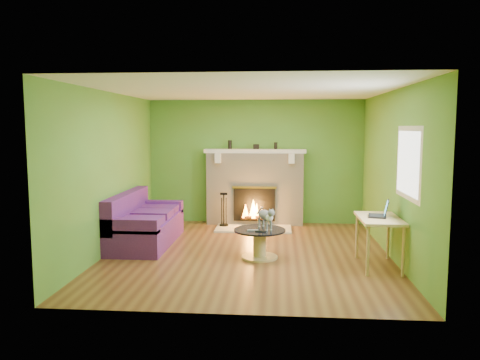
{
  "coord_description": "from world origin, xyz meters",
  "views": [
    {
      "loc": [
        0.48,
        -7.38,
        2.03
      ],
      "look_at": [
        -0.16,
        0.4,
        1.15
      ],
      "focal_mm": 35.0,
      "sensor_mm": 36.0,
      "label": 1
    }
  ],
  "objects_px": {
    "sofa": "(143,224)",
    "coffee_table": "(260,241)",
    "desk": "(379,223)",
    "cat": "(265,218)"
  },
  "relations": [
    {
      "from": "sofa",
      "to": "coffee_table",
      "type": "xyz_separation_m",
      "value": [
        2.06,
        -0.73,
        -0.08
      ]
    },
    {
      "from": "coffee_table",
      "to": "desk",
      "type": "distance_m",
      "value": 1.82
    },
    {
      "from": "sofa",
      "to": "coffee_table",
      "type": "bearing_deg",
      "value": -19.63
    },
    {
      "from": "cat",
      "to": "coffee_table",
      "type": "bearing_deg",
      "value": -174.36
    },
    {
      "from": "sofa",
      "to": "coffee_table",
      "type": "distance_m",
      "value": 2.19
    },
    {
      "from": "sofa",
      "to": "desk",
      "type": "bearing_deg",
      "value": -15.55
    },
    {
      "from": "desk",
      "to": "cat",
      "type": "relative_size",
      "value": 1.76
    },
    {
      "from": "sofa",
      "to": "desk",
      "type": "height_order",
      "value": "sofa"
    },
    {
      "from": "coffee_table",
      "to": "cat",
      "type": "xyz_separation_m",
      "value": [
        0.08,
        0.05,
        0.37
      ]
    },
    {
      "from": "coffee_table",
      "to": "sofa",
      "type": "bearing_deg",
      "value": 160.37
    }
  ]
}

